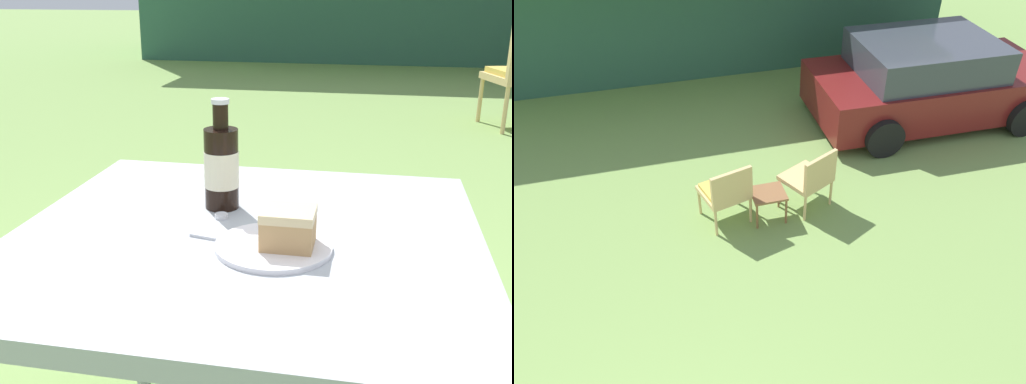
% 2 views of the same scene
% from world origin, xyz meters
% --- Properties ---
extents(patio_table, '(0.92, 0.89, 0.72)m').
position_xyz_m(patio_table, '(0.00, 0.00, 0.66)').
color(patio_table, '#9EA3A8').
rests_on(patio_table, ground_plane).
extents(cake_on_plate, '(0.22, 0.22, 0.08)m').
position_xyz_m(cake_on_plate, '(0.08, -0.07, 0.75)').
color(cake_on_plate, white).
rests_on(cake_on_plate, patio_table).
extents(cola_bottle_near, '(0.08, 0.08, 0.24)m').
position_xyz_m(cola_bottle_near, '(-0.08, 0.13, 0.81)').
color(cola_bottle_near, black).
rests_on(cola_bottle_near, patio_table).
extents(fork, '(0.20, 0.05, 0.01)m').
position_xyz_m(fork, '(-0.01, -0.06, 0.72)').
color(fork, silver).
rests_on(fork, patio_table).
extents(loose_bottle_cap, '(0.03, 0.03, 0.01)m').
position_xyz_m(loose_bottle_cap, '(-0.07, 0.06, 0.72)').
color(loose_bottle_cap, silver).
rests_on(loose_bottle_cap, patio_table).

